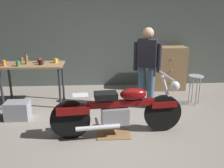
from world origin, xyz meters
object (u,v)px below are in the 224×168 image
object	(u,v)px
wooden_dresser	(169,68)
mug_orange_travel	(4,63)
person_standing	(147,65)
shop_stool	(195,82)
motorcycle	(119,109)
mug_red_diner	(39,60)
mug_yellow_tall	(56,61)
bottle	(26,59)
storage_bin	(18,110)
mug_brown_stoneware	(22,60)
mug_green_speckled	(18,64)
mug_black_matte	(41,63)

from	to	relation	value
wooden_dresser	mug_orange_travel	size ratio (longest dim) A/B	9.60
person_standing	shop_stool	size ratio (longest dim) A/B	2.61
motorcycle	mug_red_diner	xyz separation A→B (m)	(-1.58, 1.58, 0.50)
mug_yellow_tall	bottle	xyz separation A→B (m)	(-0.59, -0.09, 0.05)
mug_orange_travel	bottle	size ratio (longest dim) A/B	0.48
wooden_dresser	storage_bin	xyz separation A→B (m)	(-3.36, -1.64, -0.38)
motorcycle	storage_bin	size ratio (longest dim) A/B	4.96
mug_brown_stoneware	mug_orange_travel	size ratio (longest dim) A/B	0.97
shop_stool	wooden_dresser	xyz separation A→B (m)	(-0.28, 1.07, 0.05)
motorcycle	mug_orange_travel	distance (m)	2.66
shop_stool	mug_green_speckled	bearing A→B (deg)	179.97
person_standing	mug_orange_travel	size ratio (longest dim) A/B	14.57
wooden_dresser	mug_brown_stoneware	world-z (taller)	wooden_dresser
motorcycle	person_standing	distance (m)	1.42
shop_stool	mug_black_matte	world-z (taller)	mug_black_matte
mug_red_diner	bottle	xyz separation A→B (m)	(-0.24, -0.10, 0.04)
person_standing	mug_red_diner	bearing A→B (deg)	12.34
motorcycle	mug_green_speckled	distance (m)	2.38
person_standing	shop_stool	distance (m)	1.19
motorcycle	mug_green_speckled	xyz separation A→B (m)	(-1.94, 1.29, 0.51)
storage_bin	bottle	bearing A→B (deg)	86.67
storage_bin	bottle	size ratio (longest dim) A/B	1.83
storage_bin	mug_green_speckled	bearing A→B (deg)	97.14
mug_black_matte	person_standing	bearing A→B (deg)	-5.66
mug_brown_stoneware	mug_yellow_tall	bearing A→B (deg)	-7.86
mug_brown_stoneware	mug_orange_travel	distance (m)	0.42
mug_green_speckled	mug_yellow_tall	bearing A→B (deg)	21.72
wooden_dresser	mug_red_diner	size ratio (longest dim) A/B	9.65
mug_black_matte	mug_orange_travel	xyz separation A→B (m)	(-0.73, -0.03, 0.01)
motorcycle	bottle	bearing A→B (deg)	134.61
mug_black_matte	mug_brown_stoneware	world-z (taller)	mug_brown_stoneware
motorcycle	mug_yellow_tall	bearing A→B (deg)	121.79
mug_black_matte	shop_stool	bearing A→B (deg)	-1.55
person_standing	storage_bin	world-z (taller)	person_standing
mug_yellow_tall	mug_red_diner	xyz separation A→B (m)	(-0.35, 0.01, 0.01)
person_standing	mug_green_speckled	distance (m)	2.61
mug_black_matte	mug_red_diner	xyz separation A→B (m)	(-0.07, 0.21, 0.00)
mug_black_matte	bottle	size ratio (longest dim) A/B	0.48
wooden_dresser	mug_red_diner	distance (m)	3.19
motorcycle	mug_brown_stoneware	bearing A→B (deg)	133.54
storage_bin	mug_yellow_tall	bearing A→B (deg)	53.09
mug_black_matte	mug_green_speckled	distance (m)	0.44
motorcycle	mug_brown_stoneware	size ratio (longest dim) A/B	19.63
shop_stool	mug_orange_travel	size ratio (longest dim) A/B	5.58
storage_bin	mug_brown_stoneware	size ratio (longest dim) A/B	3.95
person_standing	mug_black_matte	xyz separation A→B (m)	(-2.18, 0.22, 0.02)
mug_red_diner	mug_brown_stoneware	xyz separation A→B (m)	(-0.40, 0.09, -0.00)
wooden_dresser	mug_green_speckled	bearing A→B (deg)	-162.68
storage_bin	mug_yellow_tall	world-z (taller)	mug_yellow_tall
person_standing	mug_orange_travel	bearing A→B (deg)	19.33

